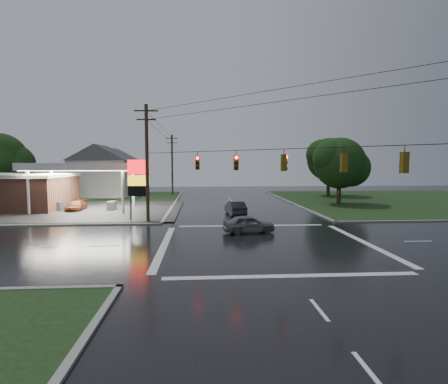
{
  "coord_description": "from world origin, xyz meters",
  "views": [
    {
      "loc": [
        -4.47,
        -23.6,
        5.56
      ],
      "look_at": [
        -2.43,
        7.42,
        3.0
      ],
      "focal_mm": 28.0,
      "sensor_mm": 36.0,
      "label": 1
    }
  ],
  "objects": [
    {
      "name": "utility_pole_n",
      "position": [
        -9.5,
        38.0,
        5.47
      ],
      "size": [
        2.2,
        0.32,
        10.5
      ],
      "color": "#382619",
      "rests_on": "ground"
    },
    {
      "name": "traffic_signals",
      "position": [
        0.02,
        -0.02,
        6.48
      ],
      "size": [
        26.87,
        26.87,
        1.47
      ],
      "color": "black",
      "rests_on": "ground"
    },
    {
      "name": "tree_ne_far",
      "position": [
        17.15,
        33.99,
        6.18
      ],
      "size": [
        8.46,
        7.2,
        9.8
      ],
      "color": "black",
      "rests_on": "ground"
    },
    {
      "name": "tree_ne_near",
      "position": [
        14.14,
        21.99,
        5.56
      ],
      "size": [
        7.99,
        6.8,
        8.98
      ],
      "color": "black",
      "rests_on": "ground"
    },
    {
      "name": "car_north",
      "position": [
        -0.8,
        13.49,
        0.75
      ],
      "size": [
        2.1,
        4.7,
        1.5
      ],
      "primitive_type": "imported",
      "rotation": [
        0.0,
        0.0,
        3.26
      ],
      "color": "black",
      "rests_on": "ground"
    },
    {
      "name": "car_crossing",
      "position": [
        -0.66,
        3.92,
        0.71
      ],
      "size": [
        4.35,
        2.21,
        1.42
      ],
      "primitive_type": "imported",
      "rotation": [
        0.0,
        0.0,
        1.7
      ],
      "color": "slate",
      "rests_on": "ground"
    },
    {
      "name": "car_pump",
      "position": [
        -19.06,
        18.0,
        0.61
      ],
      "size": [
        1.99,
        4.34,
        1.23
      ],
      "primitive_type": "imported",
      "rotation": [
        0.0,
        0.0,
        0.07
      ],
      "color": "#5D2A15",
      "rests_on": "ground"
    },
    {
      "name": "grass_ne",
      "position": [
        26.0,
        26.0,
        0.04
      ],
      "size": [
        36.0,
        36.0,
        0.08
      ],
      "primitive_type": "cube",
      "color": "black",
      "rests_on": "ground"
    },
    {
      "name": "house_near",
      "position": [
        -20.95,
        36.0,
        4.41
      ],
      "size": [
        11.05,
        8.48,
        8.6
      ],
      "color": "silver",
      "rests_on": "ground"
    },
    {
      "name": "utility_pole_nw",
      "position": [
        -9.5,
        9.5,
        5.72
      ],
      "size": [
        2.2,
        0.32,
        11.0
      ],
      "color": "#382619",
      "rests_on": "ground"
    },
    {
      "name": "tree_nw_behind",
      "position": [
        -33.84,
        29.99,
        6.18
      ],
      "size": [
        8.93,
        7.6,
        10.0
      ],
      "color": "black",
      "rests_on": "ground"
    },
    {
      "name": "pylon_sign",
      "position": [
        -10.5,
        10.5,
        4.01
      ],
      "size": [
        2.0,
        0.35,
        6.0
      ],
      "color": "#59595E",
      "rests_on": "ground"
    },
    {
      "name": "ground",
      "position": [
        0.0,
        0.0,
        0.0
      ],
      "size": [
        120.0,
        120.0,
        0.0
      ],
      "primitive_type": "plane",
      "color": "black",
      "rests_on": "ground"
    },
    {
      "name": "grass_nw",
      "position": [
        -26.0,
        26.0,
        0.04
      ],
      "size": [
        36.0,
        36.0,
        0.08
      ],
      "primitive_type": "cube",
      "color": "black",
      "rests_on": "ground"
    },
    {
      "name": "gas_station",
      "position": [
        -25.68,
        19.7,
        2.55
      ],
      "size": [
        26.2,
        18.0,
        5.6
      ],
      "color": "#2D2D2D",
      "rests_on": "ground"
    },
    {
      "name": "house_far",
      "position": [
        -21.95,
        48.0,
        4.41
      ],
      "size": [
        11.05,
        8.48,
        8.6
      ],
      "color": "silver",
      "rests_on": "ground"
    }
  ]
}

